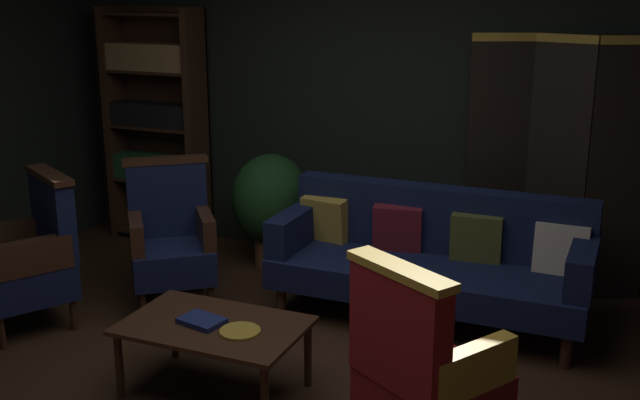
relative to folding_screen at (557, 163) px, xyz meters
The scene contains 12 objects.
ground_plane 2.76m from the folding_screen, 118.77° to the right, with size 10.00×10.00×0.00m, color #331E11.
back_wall 1.32m from the folding_screen, behind, with size 7.20×0.10×2.80m, color black.
folding_screen is the anchor object (origin of this frame).
bookshelf 3.39m from the folding_screen, behind, with size 0.90×0.32×2.05m.
velvet_couch 1.18m from the folding_screen, 130.72° to the right, with size 2.12×0.78×0.88m.
coffee_table 2.81m from the folding_screen, 123.86° to the right, with size 1.00×0.64×0.42m.
armchair_gilt_accent 2.52m from the folding_screen, 96.65° to the right, with size 0.79×0.79×1.04m.
armchair_wing_left 2.82m from the folding_screen, 152.54° to the right, with size 0.81×0.81×1.04m.
armchair_wing_right 3.70m from the folding_screen, 147.58° to the right, with size 0.79×0.79×1.04m.
potted_plant 2.22m from the folding_screen, behind, with size 0.64×0.64×0.93m.
book_navy_cloth 2.85m from the folding_screen, 124.70° to the right, with size 0.24×0.17×0.03m, color navy.
brass_tray 2.74m from the folding_screen, 119.96° to the right, with size 0.22×0.22×0.02m, color gold.
Camera 1 is at (1.77, -3.37, 2.22)m, focal length 43.03 mm.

